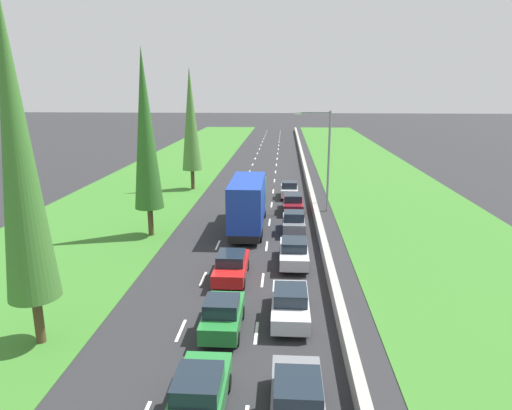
{
  "coord_description": "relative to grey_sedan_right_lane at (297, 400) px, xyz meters",
  "views": [
    {
      "loc": [
        2.91,
        -3.98,
        10.87
      ],
      "look_at": [
        0.49,
        35.02,
        0.97
      ],
      "focal_mm": 32.36,
      "sensor_mm": 36.0,
      "label": 1
    }
  ],
  "objects": [
    {
      "name": "poplar_tree_nearest",
      "position": [
        -11.12,
        4.28,
        7.7
      ],
      "size": [
        2.17,
        2.17,
        14.91
      ],
      "color": "#4C3823",
      "rests_on": "ground"
    },
    {
      "name": "lane_markings",
      "position": [
        -3.47,
        50.68,
        -0.81
      ],
      "size": [
        3.64,
        116.0,
        0.01
      ],
      "color": "white",
      "rests_on": "ground"
    },
    {
      "name": "silver_sedan_right_lane",
      "position": [
        -0.17,
        7.1,
        0.0
      ],
      "size": [
        1.82,
        4.5,
        1.64
      ],
      "color": "silver",
      "rests_on": "ground"
    },
    {
      "name": "grey_hatchback_right_lane",
      "position": [
        0.24,
        21.05,
        0.02
      ],
      "size": [
        1.74,
        3.9,
        1.72
      ],
      "color": "slate",
      "rests_on": "ground"
    },
    {
      "name": "street_light_mast",
      "position": [
        3.03,
        27.7,
        4.42
      ],
      "size": [
        3.2,
        0.28,
        9.0
      ],
      "color": "gray",
      "rests_on": "ground"
    },
    {
      "name": "silver_sedan_right_lane_third",
      "position": [
        0.14,
        14.4,
        0.0
      ],
      "size": [
        1.82,
        4.5,
        1.64
      ],
      "color": "silver",
      "rests_on": "ground"
    },
    {
      "name": "green_sedan_centre_lane",
      "position": [
        -3.32,
        0.07,
        0.0
      ],
      "size": [
        1.82,
        4.5,
        1.64
      ],
      "color": "#237A33",
      "rests_on": "ground"
    },
    {
      "name": "grass_verge_left",
      "position": [
        -16.12,
        50.68,
        -0.79
      ],
      "size": [
        14.0,
        140.0,
        0.04
      ],
      "primitive_type": "cube",
      "color": "#387528",
      "rests_on": "ground"
    },
    {
      "name": "maroon_sedan_right_lane",
      "position": [
        0.28,
        27.28,
        0.0
      ],
      "size": [
        1.82,
        4.5,
        1.64
      ],
      "color": "maroon",
      "rests_on": "ground"
    },
    {
      "name": "blue_box_truck_centre_lane",
      "position": [
        -3.33,
        21.62,
        1.37
      ],
      "size": [
        2.46,
        9.4,
        4.18
      ],
      "color": "black",
      "rests_on": "ground"
    },
    {
      "name": "poplar_tree_third",
      "position": [
        -10.65,
        36.24,
        6.81
      ],
      "size": [
        2.13,
        2.13,
        13.14
      ],
      "color": "#4C3823",
      "rests_on": "ground"
    },
    {
      "name": "ground_plane",
      "position": [
        -3.47,
        50.68,
        -0.81
      ],
      "size": [
        300.0,
        300.0,
        0.0
      ],
      "primitive_type": "plane",
      "color": "#28282B",
      "rests_on": "ground"
    },
    {
      "name": "silver_hatchback_right_lane",
      "position": [
        -0.02,
        32.84,
        0.02
      ],
      "size": [
        1.74,
        3.9,
        1.72
      ],
      "color": "silver",
      "rests_on": "ground"
    },
    {
      "name": "median_barrier",
      "position": [
        2.23,
        50.68,
        -0.39
      ],
      "size": [
        0.44,
        120.0,
        0.85
      ],
      "primitive_type": "cube",
      "color": "#9E9B93",
      "rests_on": "ground"
    },
    {
      "name": "grass_verge_right",
      "position": [
        10.88,
        50.68,
        -0.79
      ],
      "size": [
        14.0,
        140.0,
        0.04
      ],
      "primitive_type": "cube",
      "color": "#387528",
      "rests_on": "ground"
    },
    {
      "name": "red_sedan_centre_lane",
      "position": [
        -3.55,
        11.78,
        0.0
      ],
      "size": [
        1.82,
        4.5,
        1.64
      ],
      "color": "red",
      "rests_on": "ground"
    },
    {
      "name": "poplar_tree_second",
      "position": [
        -10.58,
        19.6,
        7.13
      ],
      "size": [
        2.14,
        2.14,
        13.78
      ],
      "color": "#4C3823",
      "rests_on": "ground"
    },
    {
      "name": "grey_sedan_right_lane",
      "position": [
        0.0,
        0.0,
        0.0
      ],
      "size": [
        1.82,
        4.5,
        1.64
      ],
      "color": "slate",
      "rests_on": "ground"
    },
    {
      "name": "green_hatchback_centre_lane",
      "position": [
        -3.26,
        5.72,
        0.02
      ],
      "size": [
        1.74,
        3.9,
        1.72
      ],
      "color": "#237A33",
      "rests_on": "ground"
    }
  ]
}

